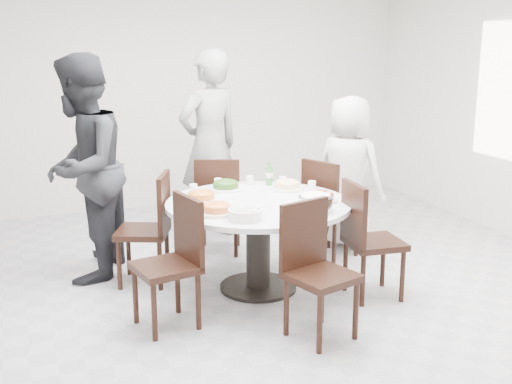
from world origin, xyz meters
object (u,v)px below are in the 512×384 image
object	(u,v)px
diner_right	(348,172)
soup_bowl	(245,214)
chair_n	(219,204)
chair_sw	(165,264)
chair_ne	(332,208)
dining_table	(258,246)
chair_nw	(143,229)
beverage_bottle	(269,173)
rice_bowl	(315,204)
diner_left	(83,169)
chair_s	(322,273)
diner_middle	(209,146)
chair_se	(375,240)

from	to	relation	value
diner_right	soup_bowl	distance (m)	1.92
chair_n	chair_sw	distance (m)	1.69
chair_ne	chair_sw	bearing A→B (deg)	93.42
dining_table	diner_right	size ratio (longest dim) A/B	1.00
chair_nw	soup_bowl	world-z (taller)	chair_nw
chair_ne	beverage_bottle	size ratio (longest dim) A/B	4.42
chair_sw	rice_bowl	bearing A→B (deg)	78.76
chair_n	chair_sw	xyz separation A→B (m)	(-0.86, -1.45, 0.00)
diner_left	chair_s	bearing A→B (deg)	61.61
diner_left	soup_bowl	distance (m)	1.61
beverage_bottle	chair_nw	bearing A→B (deg)	-177.69
diner_left	rice_bowl	size ratio (longest dim) A/B	7.26
diner_left	rice_bowl	xyz separation A→B (m)	(1.59, -1.22, -0.16)
chair_ne	rice_bowl	xyz separation A→B (m)	(-0.64, -0.93, 0.33)
chair_ne	soup_bowl	distance (m)	1.58
chair_n	beverage_bottle	bearing A→B (deg)	145.01
diner_middle	rice_bowl	size ratio (longest dim) A/B	7.29
diner_middle	chair_ne	bearing A→B (deg)	114.75
diner_middle	rice_bowl	xyz separation A→B (m)	(0.26, -1.92, -0.16)
diner_middle	chair_nw	bearing A→B (deg)	30.62
chair_nw	diner_left	bearing A→B (deg)	-104.16
chair_n	rice_bowl	xyz separation A→B (m)	(0.32, -1.45, 0.33)
chair_se	beverage_bottle	world-z (taller)	beverage_bottle
diner_right	diner_middle	xyz separation A→B (m)	(-1.19, 0.75, 0.22)
diner_right	diner_left	distance (m)	2.53
chair_sw	beverage_bottle	distance (m)	1.57
diner_right	beverage_bottle	size ratio (longest dim) A/B	6.98
chair_se	diner_middle	distance (m)	2.17
dining_table	diner_right	xyz separation A→B (m)	(1.24, 0.75, 0.38)
soup_bowl	chair_ne	bearing A→B (deg)	38.08
chair_ne	rice_bowl	distance (m)	1.18
dining_table	diner_left	distance (m)	1.63
chair_ne	diner_middle	distance (m)	1.42
diner_right	diner_middle	world-z (taller)	diner_middle
chair_ne	chair_se	world-z (taller)	same
chair_se	rice_bowl	bearing A→B (deg)	89.46
chair_se	chair_ne	bearing A→B (deg)	-2.22
chair_n	chair_s	distance (m)	2.01
beverage_bottle	rice_bowl	bearing A→B (deg)	-90.15
chair_ne	soup_bowl	xyz separation A→B (m)	(-1.22, -0.95, 0.31)
chair_nw	diner_right	xyz separation A→B (m)	(2.10, 0.27, 0.28)
chair_ne	chair_n	bearing A→B (deg)	37.87
chair_s	diner_right	world-z (taller)	diner_right
diner_right	soup_bowl	world-z (taller)	diner_right
chair_sw	diner_right	size ratio (longest dim) A/B	0.63
dining_table	chair_se	xyz separation A→B (m)	(0.81, -0.47, 0.10)
chair_se	rice_bowl	size ratio (longest dim) A/B	3.58
chair_nw	diner_middle	bearing A→B (deg)	161.31
soup_bowl	chair_s	bearing A→B (deg)	-56.21
chair_se	beverage_bottle	distance (m)	1.18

